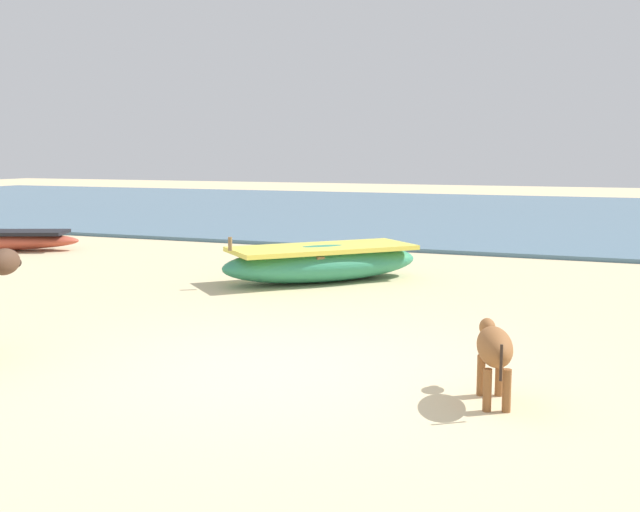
% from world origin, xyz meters
% --- Properties ---
extents(ground, '(80.00, 80.00, 0.00)m').
position_xyz_m(ground, '(0.00, 0.00, 0.00)').
color(ground, beige).
extents(sea_water, '(60.00, 20.00, 0.08)m').
position_xyz_m(sea_water, '(0.00, 18.52, 0.04)').
color(sea_water, slate).
rests_on(sea_water, ground).
extents(fishing_boat_1, '(3.05, 3.12, 0.76)m').
position_xyz_m(fishing_boat_1, '(-1.38, 4.70, 0.30)').
color(fishing_boat_1, '#338C66').
rests_on(fishing_boat_1, ground).
extents(calf_near_brown, '(0.45, 0.93, 0.61)m').
position_xyz_m(calf_near_brown, '(2.02, -0.13, 0.44)').
color(calf_near_brown, brown).
rests_on(calf_near_brown, ground).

